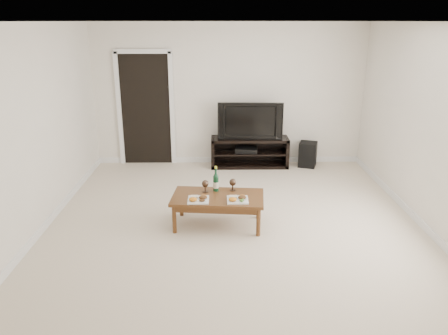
% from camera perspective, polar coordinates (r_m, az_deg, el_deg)
% --- Properties ---
extents(floor, '(5.50, 5.50, 0.00)m').
position_cam_1_polar(floor, '(5.93, 1.31, -7.46)').
color(floor, beige).
rests_on(floor, ground).
extents(back_wall, '(5.00, 0.04, 2.60)m').
position_cam_1_polar(back_wall, '(8.20, 0.65, 9.45)').
color(back_wall, white).
rests_on(back_wall, ground).
extents(ceiling, '(5.00, 5.50, 0.04)m').
position_cam_1_polar(ceiling, '(5.33, 1.52, 18.75)').
color(ceiling, white).
rests_on(ceiling, back_wall).
extents(doorway, '(0.90, 0.02, 2.05)m').
position_cam_1_polar(doorway, '(8.32, -10.17, 7.37)').
color(doorway, black).
rests_on(doorway, ground).
extents(media_console, '(1.43, 0.45, 0.55)m').
position_cam_1_polar(media_console, '(8.18, 3.35, 2.03)').
color(media_console, black).
rests_on(media_console, ground).
extents(television, '(1.18, 0.22, 0.68)m').
position_cam_1_polar(television, '(8.03, 3.43, 6.23)').
color(television, black).
rests_on(television, media_console).
extents(av_receiver, '(0.43, 0.35, 0.08)m').
position_cam_1_polar(av_receiver, '(8.15, 2.94, 2.35)').
color(av_receiver, black).
rests_on(av_receiver, media_console).
extents(subwoofer, '(0.39, 0.39, 0.46)m').
position_cam_1_polar(subwoofer, '(8.32, 10.87, 1.70)').
color(subwoofer, black).
rests_on(subwoofer, ground).
extents(coffee_table, '(1.25, 0.76, 0.42)m').
position_cam_1_polar(coffee_table, '(5.83, -0.80, -5.65)').
color(coffee_table, '#593218').
rests_on(coffee_table, ground).
extents(plate_left, '(0.27, 0.27, 0.07)m').
position_cam_1_polar(plate_left, '(5.60, -3.38, -4.02)').
color(plate_left, white).
rests_on(plate_left, coffee_table).
extents(plate_right, '(0.27, 0.27, 0.07)m').
position_cam_1_polar(plate_right, '(5.59, 1.79, -4.02)').
color(plate_right, white).
rests_on(plate_right, coffee_table).
extents(wine_bottle, '(0.07, 0.07, 0.35)m').
position_cam_1_polar(wine_bottle, '(5.86, -1.07, -1.47)').
color(wine_bottle, '#0E361E').
rests_on(wine_bottle, coffee_table).
extents(goblet_left, '(0.09, 0.09, 0.17)m').
position_cam_1_polar(goblet_left, '(5.85, -2.47, -2.45)').
color(goblet_left, '#3D2C21').
rests_on(goblet_left, coffee_table).
extents(goblet_right, '(0.09, 0.09, 0.17)m').
position_cam_1_polar(goblet_right, '(5.90, 1.14, -2.27)').
color(goblet_right, '#3D2C21').
rests_on(goblet_right, coffee_table).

